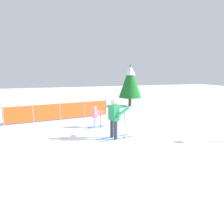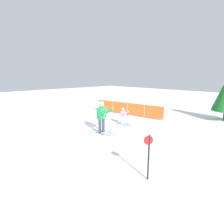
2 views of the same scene
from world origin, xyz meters
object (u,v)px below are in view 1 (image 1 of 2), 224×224
(skier_child, at_px, (95,115))
(safety_fence, at_px, (60,111))
(conifer_far, at_px, (130,80))
(skier_adult, at_px, (114,114))

(skier_child, height_order, safety_fence, skier_child)
(safety_fence, xyz_separation_m, conifer_far, (5.88, 3.40, 1.55))
(skier_child, height_order, conifer_far, conifer_far)
(skier_child, bearing_deg, conifer_far, 40.18)
(skier_adult, height_order, safety_fence, skier_adult)
(safety_fence, relative_size, conifer_far, 1.76)
(skier_adult, bearing_deg, safety_fence, 102.43)
(conifer_far, bearing_deg, skier_adult, -117.38)
(skier_adult, distance_m, safety_fence, 4.71)
(skier_adult, distance_m, conifer_far, 8.71)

